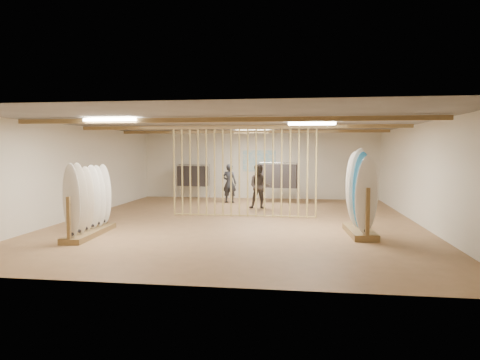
# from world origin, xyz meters

# --- Properties ---
(floor) EXTENTS (12.00, 12.00, 0.00)m
(floor) POSITION_xyz_m (0.00, 0.00, 0.00)
(floor) COLOR #9E754C
(floor) RESTS_ON ground
(ceiling) EXTENTS (12.00, 12.00, 0.00)m
(ceiling) POSITION_xyz_m (0.00, 0.00, 2.80)
(ceiling) COLOR gray
(ceiling) RESTS_ON ground
(wall_back) EXTENTS (12.00, 0.00, 12.00)m
(wall_back) POSITION_xyz_m (0.00, 6.00, 1.40)
(wall_back) COLOR white
(wall_back) RESTS_ON ground
(wall_front) EXTENTS (12.00, 0.00, 12.00)m
(wall_front) POSITION_xyz_m (0.00, -6.00, 1.40)
(wall_front) COLOR white
(wall_front) RESTS_ON ground
(wall_left) EXTENTS (0.00, 12.00, 12.00)m
(wall_left) POSITION_xyz_m (-5.00, 0.00, 1.40)
(wall_left) COLOR white
(wall_left) RESTS_ON ground
(wall_right) EXTENTS (0.00, 12.00, 12.00)m
(wall_right) POSITION_xyz_m (5.00, 0.00, 1.40)
(wall_right) COLOR white
(wall_right) RESTS_ON ground
(ceiling_slats) EXTENTS (9.50, 6.12, 0.10)m
(ceiling_slats) POSITION_xyz_m (0.00, 0.00, 2.72)
(ceiling_slats) COLOR olive
(ceiling_slats) RESTS_ON ground
(light_panels) EXTENTS (1.20, 0.35, 0.06)m
(light_panels) POSITION_xyz_m (0.00, 0.00, 2.74)
(light_panels) COLOR white
(light_panels) RESTS_ON ground
(bamboo_partition) EXTENTS (4.45, 0.05, 2.78)m
(bamboo_partition) POSITION_xyz_m (0.00, 0.80, 1.40)
(bamboo_partition) COLOR tan
(bamboo_partition) RESTS_ON ground
(poster) EXTENTS (1.40, 0.03, 0.90)m
(poster) POSITION_xyz_m (0.00, 5.98, 1.60)
(poster) COLOR #3895C7
(poster) RESTS_ON ground
(rack_left) EXTENTS (0.61, 2.21, 1.76)m
(rack_left) POSITION_xyz_m (-3.32, -2.58, 0.60)
(rack_left) COLOR olive
(rack_left) RESTS_ON floor
(rack_right) EXTENTS (0.66, 1.78, 2.04)m
(rack_right) POSITION_xyz_m (3.17, -1.60, 0.69)
(rack_right) COLOR olive
(rack_right) RESTS_ON floor
(clothing_rack_a) EXTENTS (1.37, 0.59, 1.49)m
(clothing_rack_a) POSITION_xyz_m (-2.77, 5.40, 0.97)
(clothing_rack_a) COLOR silver
(clothing_rack_a) RESTS_ON floor
(clothing_rack_b) EXTENTS (1.50, 0.57, 1.62)m
(clothing_rack_b) POSITION_xyz_m (0.92, 4.51, 1.05)
(clothing_rack_b) COLOR silver
(clothing_rack_b) RESTS_ON floor
(shopper_a) EXTENTS (0.69, 0.52, 1.74)m
(shopper_a) POSITION_xyz_m (-1.00, 4.26, 0.87)
(shopper_a) COLOR #222329
(shopper_a) RESTS_ON floor
(shopper_b) EXTENTS (0.88, 0.69, 1.79)m
(shopper_b) POSITION_xyz_m (0.32, 2.69, 0.89)
(shopper_b) COLOR #3A322D
(shopper_b) RESTS_ON floor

